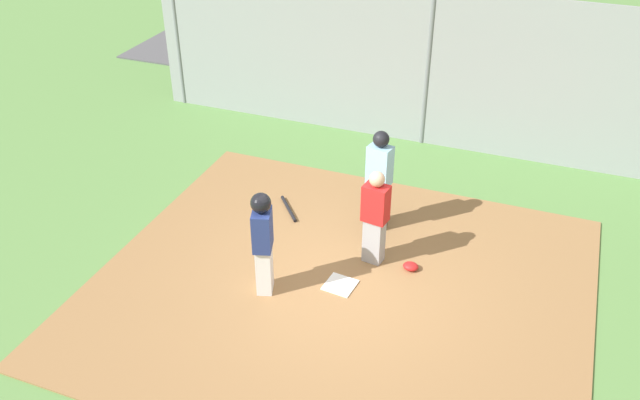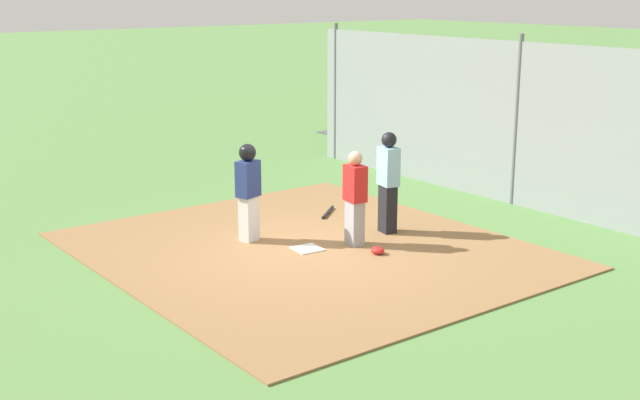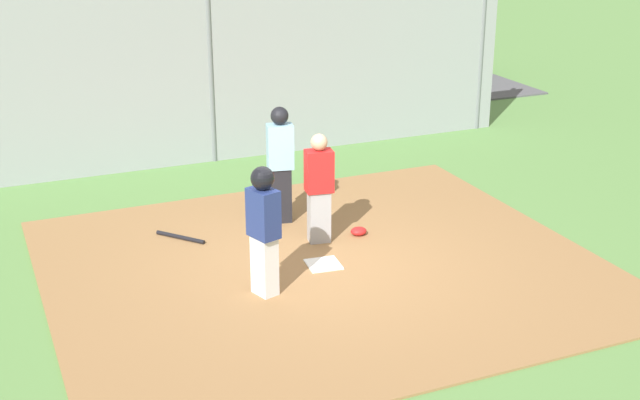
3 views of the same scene
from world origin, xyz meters
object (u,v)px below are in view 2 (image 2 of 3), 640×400
home_plate (307,249)px  runner (248,186)px  baseball_bat (328,212)px  catcher (355,197)px  umpire (388,180)px  catcher_mask (378,250)px

home_plate → runner: runner is taller
home_plate → baseball_bat: (1.54, -1.63, 0.02)m
home_plate → catcher: (-0.27, -0.78, 0.81)m
home_plate → umpire: umpire is taller
catcher → catcher_mask: (-0.62, 0.02, -0.76)m
catcher → catcher_mask: 0.98m
catcher → catcher_mask: size_ratio=6.63×
catcher_mask → home_plate: bearing=40.5°
catcher_mask → umpire: bearing=-48.7°
catcher → runner: size_ratio=0.96×
home_plate → umpire: bearing=-91.5°
catcher → baseball_bat: 2.15m
home_plate → umpire: 1.95m
umpire → catcher: bearing=25.4°
umpire → runner: umpire is taller
catcher → umpire: 0.97m
runner → catcher_mask: 2.43m
catcher → catcher_mask: bearing=96.4°
catcher → baseball_bat: size_ratio=1.94×
baseball_bat → catcher_mask: bearing=-149.4°
catcher → home_plate: bearing=-10.3°
umpire → runner: (1.05, 2.20, 0.01)m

